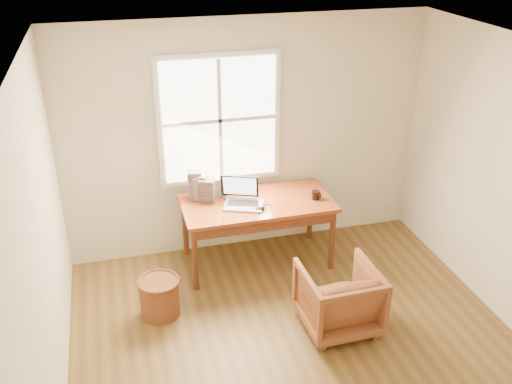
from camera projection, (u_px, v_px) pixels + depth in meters
room_shell at (310, 230)px, 4.37m from camera, size 4.04×4.54×2.64m
desk at (257, 203)px, 6.06m from camera, size 1.60×0.80×0.04m
armchair at (339, 298)px, 5.25m from camera, size 0.69×0.71×0.63m
wicker_stool at (160, 298)px, 5.46m from camera, size 0.50×0.50×0.38m
laptop at (244, 194)px, 5.89m from camera, size 0.49×0.50×0.28m
mouse at (260, 209)px, 5.86m from camera, size 0.13×0.09×0.04m
coffee_mug at (316, 195)px, 6.08m from camera, size 0.09×0.09×0.09m
cd_stack_a at (201, 187)px, 6.05m from camera, size 0.17×0.16×0.27m
cd_stack_b at (207, 190)px, 6.01m from camera, size 0.20×0.19×0.25m
cd_stack_c at (195, 184)px, 6.06m from camera, size 0.15×0.14×0.31m
cd_stack_d at (220, 186)px, 6.16m from camera, size 0.17×0.15×0.20m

